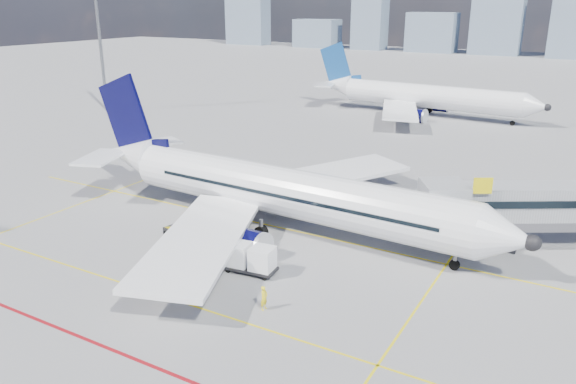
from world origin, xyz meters
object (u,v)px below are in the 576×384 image
baggage_tug (257,261)px  second_aircraft (421,96)px  main_aircraft (272,190)px  ramp_worker (264,298)px  cargo_dolly (250,258)px  belt_loader (184,233)px

baggage_tug → second_aircraft: bearing=75.9°
main_aircraft → ramp_worker: (6.88, -12.30, -2.42)m
ramp_worker → second_aircraft: bearing=12.9°
second_aircraft → ramp_worker: 68.49m
cargo_dolly → ramp_worker: 5.27m
baggage_tug → cargo_dolly: cargo_dolly is taller
main_aircraft → cargo_dolly: 9.30m
second_aircraft → cargo_dolly: second_aircraft is taller
baggage_tug → belt_loader: size_ratio=0.48×
second_aircraft → ramp_worker: second_aircraft is taller
second_aircraft → belt_loader: second_aircraft is taller
baggage_tug → cargo_dolly: size_ratio=0.65×
main_aircraft → baggage_tug: (3.52, -7.92, -2.48)m
ramp_worker → cargo_dolly: bearing=46.3°
belt_loader → ramp_worker: (11.54, -6.12, 0.25)m
second_aircraft → belt_loader: size_ratio=7.63×
baggage_tug → belt_loader: bearing=147.0°
main_aircraft → belt_loader: 8.18m
main_aircraft → baggage_tug: size_ratio=16.68×
belt_loader → main_aircraft: bearing=64.9°
second_aircraft → main_aircraft: bearing=-81.2°
ramp_worker → main_aircraft: bearing=33.0°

